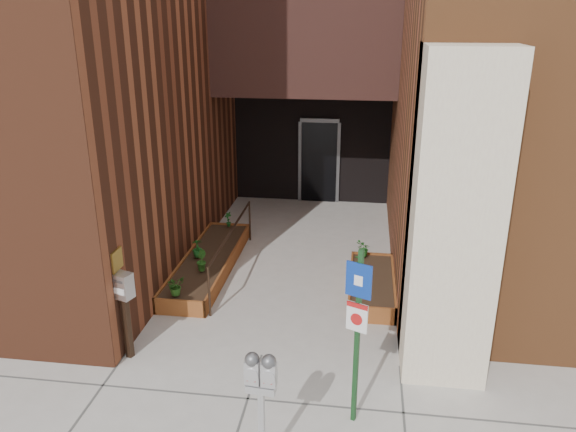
% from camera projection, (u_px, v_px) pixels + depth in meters
% --- Properties ---
extents(ground, '(80.00, 80.00, 0.00)m').
position_uv_depth(ground, '(262.00, 355.00, 8.25)').
color(ground, '#9E9991').
rests_on(ground, ground).
extents(architecture, '(20.00, 14.60, 10.00)m').
position_uv_depth(architecture, '(305.00, 1.00, 12.97)').
color(architecture, '#5F2E1B').
rests_on(architecture, ground).
extents(planter_left, '(0.90, 3.60, 0.30)m').
position_uv_depth(planter_left, '(208.00, 264.00, 10.91)').
color(planter_left, brown).
rests_on(planter_left, ground).
extents(planter_right, '(0.80, 2.20, 0.30)m').
position_uv_depth(planter_right, '(372.00, 286.00, 10.04)').
color(planter_right, brown).
rests_on(planter_right, ground).
extents(handrail, '(0.04, 3.34, 0.90)m').
position_uv_depth(handrail, '(232.00, 237.00, 10.59)').
color(handrail, black).
rests_on(handrail, ground).
extents(parking_meter, '(0.34, 0.17, 1.49)m').
position_uv_depth(parking_meter, '(261.00, 382.00, 5.79)').
color(parking_meter, '#B5B5B8').
rests_on(parking_meter, ground).
extents(sign_post, '(0.29, 0.15, 2.29)m').
position_uv_depth(sign_post, '(357.00, 320.00, 6.45)').
color(sign_post, '#163E1C').
rests_on(sign_post, ground).
extents(payment_dropbox, '(0.32, 0.27, 1.34)m').
position_uv_depth(payment_dropbox, '(124.00, 298.00, 7.88)').
color(payment_dropbox, black).
rests_on(payment_dropbox, ground).
extents(shrub_left_a, '(0.41, 0.41, 0.33)m').
position_uv_depth(shrub_left_a, '(176.00, 286.00, 9.32)').
color(shrub_left_a, '#255418').
rests_on(shrub_left_a, planter_left).
extents(shrub_left_b, '(0.28, 0.28, 0.38)m').
position_uv_depth(shrub_left_b, '(201.00, 260.00, 10.20)').
color(shrub_left_b, '#245B1A').
rests_on(shrub_left_b, planter_left).
extents(shrub_left_c, '(0.27, 0.27, 0.36)m').
position_uv_depth(shrub_left_c, '(198.00, 248.00, 10.76)').
color(shrub_left_c, '#1B601E').
rests_on(shrub_left_c, planter_left).
extents(shrub_left_d, '(0.24, 0.24, 0.33)m').
position_uv_depth(shrub_left_d, '(228.00, 219.00, 12.28)').
color(shrub_left_d, '#19591E').
rests_on(shrub_left_d, planter_left).
extents(shrub_right_a, '(0.27, 0.27, 0.34)m').
position_uv_depth(shrub_right_a, '(358.00, 277.00, 9.63)').
color(shrub_right_a, '#195819').
rests_on(shrub_right_a, planter_right).
extents(shrub_right_b, '(0.24, 0.24, 0.33)m').
position_uv_depth(shrub_right_b, '(359.00, 263.00, 10.14)').
color(shrub_right_b, '#1D5B1A').
rests_on(shrub_right_b, planter_right).
extents(shrub_right_c, '(0.36, 0.36, 0.31)m').
position_uv_depth(shrub_right_c, '(363.00, 249.00, 10.79)').
color(shrub_right_c, '#1E5F1B').
rests_on(shrub_right_c, planter_right).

